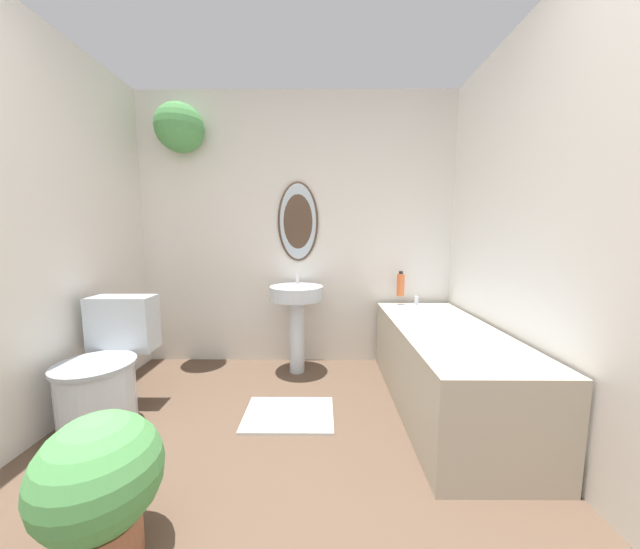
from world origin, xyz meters
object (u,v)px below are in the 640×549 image
Objects in this scene: pedestal_sink at (297,307)px; toilet at (105,374)px; shampoo_bottle at (401,284)px; bathtub at (444,366)px; potted_plant at (100,481)px.

toilet is at bearing -145.75° from pedestal_sink.
toilet is 3.51× the size of shampoo_bottle.
bathtub reaches higher than potted_plant.
pedestal_sink is 1.54× the size of potted_plant.
potted_plant is (-0.56, -1.62, -0.26)m from pedestal_sink.
toilet is at bearing -155.81° from shampoo_bottle.
potted_plant is (-1.59, -1.05, 0.02)m from bathtub.
pedestal_sink reaches higher than potted_plant.
potted_plant is at bearing -109.09° from pedestal_sink.
pedestal_sink is at bearing 70.91° from potted_plant.
toilet reaches higher than potted_plant.
shampoo_bottle reaches higher than potted_plant.
bathtub is at bearing 5.19° from toilet.
pedestal_sink is 3.89× the size of shampoo_bottle.
potted_plant is (-1.46, -1.76, -0.43)m from shampoo_bottle.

